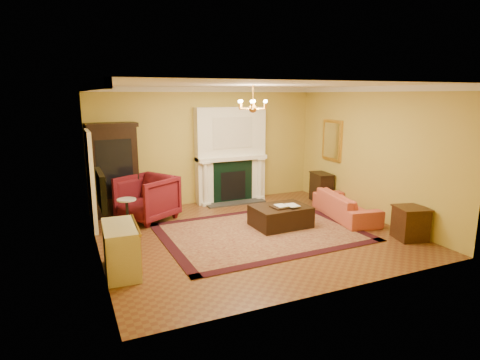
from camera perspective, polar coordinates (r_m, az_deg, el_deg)
floor at (r=8.40m, az=1.72°, el=-7.63°), size 6.00×5.50×0.02m
ceiling at (r=7.91m, az=1.86°, el=13.44°), size 6.00×5.50×0.02m
wall_back at (r=10.55m, az=-4.74°, el=4.85°), size 6.00×0.02×3.00m
wall_front at (r=5.71m, az=13.88°, el=-1.69°), size 6.00×0.02×3.00m
wall_left at (r=7.26m, az=-20.17°, el=0.83°), size 0.02×5.50×3.00m
wall_right at (r=9.69m, az=18.07°, el=3.65°), size 0.02×5.50×3.00m
fireplace at (r=10.63m, az=-1.32°, el=3.28°), size 1.90×0.70×2.50m
crown_molding at (r=8.78m, az=-0.92°, el=12.86°), size 6.00×5.50×0.12m
doorway at (r=9.01m, az=-20.39°, el=-0.05°), size 0.08×1.05×2.10m
tv_panel at (r=6.71m, az=-19.16°, el=-1.29°), size 0.09×0.95×0.58m
gilt_mirror at (r=10.72m, az=12.97°, el=5.51°), size 0.06×0.76×1.05m
chandelier at (r=7.91m, az=1.84°, el=10.53°), size 0.63×0.55×0.53m
oriental_rug at (r=8.44m, az=2.91°, el=-7.42°), size 4.08×3.10×0.02m
china_cabinet at (r=9.83m, az=-17.49°, el=1.11°), size 1.08×0.57×2.09m
wingback_armchair at (r=9.36m, az=-13.10°, el=-2.20°), size 1.44×1.47×1.13m
pedestal_table at (r=8.71m, az=-15.73°, el=-4.48°), size 0.39×0.39×0.70m
commode at (r=6.79m, az=-16.59°, el=-9.40°), size 0.55×1.08×0.79m
coral_sofa at (r=9.63m, az=14.82°, el=-2.97°), size 0.91×2.05×0.78m
end_table at (r=8.66m, az=23.07°, el=-5.77°), size 0.66×0.66×0.63m
console_table at (r=10.93m, az=11.46°, el=-1.10°), size 0.48×0.72×0.74m
leather_ottoman at (r=8.76m, az=5.78°, el=-5.14°), size 1.21×0.90×0.44m
ottoman_tray at (r=8.63m, az=6.03°, el=-3.79°), size 0.48×0.38×0.03m
book_a at (r=8.49m, az=5.27°, el=-2.95°), size 0.21×0.03×0.28m
book_b at (r=8.55m, az=6.83°, el=-2.77°), size 0.23×0.02×0.31m
topiary_left at (r=10.35m, az=-4.17°, el=4.46°), size 0.15×0.15×0.41m
topiary_right at (r=10.82m, az=2.08°, el=5.02°), size 0.18×0.18×0.48m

